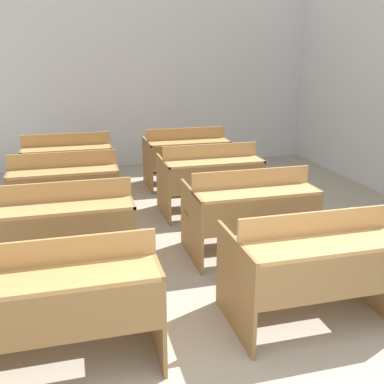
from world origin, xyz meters
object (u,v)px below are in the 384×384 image
bench_third_right (210,177)px  bench_back_right (186,155)px  bench_second_left (66,226)px  bench_back_left (68,162)px  bench_front_right (312,264)px  bench_front_left (63,297)px  bench_second_right (250,209)px  bench_third_left (65,187)px

bench_third_right → bench_back_right: (0.02, 1.30, 0.00)m
bench_second_left → bench_back_right: size_ratio=1.00×
bench_back_left → bench_front_right: bearing=-65.2°
bench_front_left → bench_back_left: same height
bench_second_left → bench_second_right: size_ratio=1.00×
bench_front_left → bench_front_right: bearing=0.6°
bench_front_right → bench_second_right: 1.27m
bench_front_right → bench_back_right: size_ratio=1.00×
bench_front_right → bench_back_right: bearing=90.0°
bench_second_right → bench_back_right: bearing=90.1°
bench_back_right → bench_second_left: bearing=-124.9°
bench_front_left → bench_back_left: size_ratio=1.00×
bench_front_right → bench_third_left: same height
bench_front_left → bench_back_right: bearing=65.0°
bench_front_left → bench_back_right: 4.30m
bench_front_right → bench_back_right: (-0.00, 3.88, 0.00)m
bench_back_left → bench_second_right: bearing=-55.5°
bench_back_left → bench_back_right: bearing=0.8°
bench_second_left → bench_second_right: (1.81, -0.02, 0.00)m
bench_front_left → bench_back_left: 3.87m
bench_front_left → bench_second_right: same height
bench_second_right → bench_back_right: 2.61m
bench_third_right → bench_back_left: bearing=144.0°
bench_second_left → bench_third_left: (-0.01, 1.29, 0.00)m
bench_second_left → bench_back_right: (1.80, 2.59, 0.00)m
bench_second_left → bench_back_left: same height
bench_second_right → bench_third_right: same height
bench_back_right → bench_back_left: bearing=-179.2°
bench_second_right → bench_third_left: 2.24m
bench_second_left → bench_back_right: bearing=55.1°
bench_front_left → bench_back_right: same height
bench_front_right → bench_back_left: (-1.78, 3.85, 0.00)m
bench_second_left → bench_back_left: 2.56m
bench_back_right → bench_second_right: bearing=-89.9°
bench_front_left → bench_second_right: size_ratio=1.00×
bench_second_left → bench_third_left: size_ratio=1.00×
bench_front_left → bench_back_right: size_ratio=1.00×
bench_front_left → bench_front_right: 1.82m
bench_back_left → bench_back_right: 1.78m
bench_front_left → bench_back_right: (1.81, 3.90, 0.00)m
bench_second_left → bench_front_right: bearing=-35.6°
bench_front_right → bench_second_left: size_ratio=1.00×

